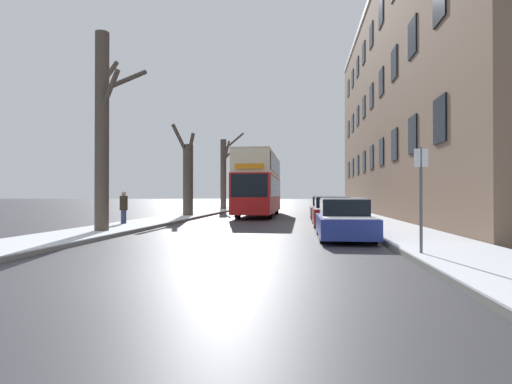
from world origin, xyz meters
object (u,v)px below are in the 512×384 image
(double_decker_bus, at_px, (259,182))
(parked_car_1, at_px, (331,212))
(bare_tree_left_0, at_px, (103,129))
(pedestrian_left_sidewalk, at_px, (124,207))
(bare_tree_left_1, at_px, (188,177))
(parked_car_0, at_px, (344,220))
(parked_car_2, at_px, (325,209))
(street_sign_post, at_px, (421,195))
(bare_tree_left_2, at_px, (224,172))

(double_decker_bus, distance_m, parked_car_1, 10.40)
(bare_tree_left_0, bearing_deg, pedestrian_left_sidewalk, 103.55)
(bare_tree_left_1, height_order, double_decker_bus, bare_tree_left_1)
(parked_car_1, bearing_deg, parked_car_0, -90.00)
(parked_car_1, bearing_deg, parked_car_2, 90.00)
(double_decker_bus, relative_size, pedestrian_left_sidewalk, 6.55)
(parked_car_0, distance_m, parked_car_2, 11.70)
(parked_car_0, height_order, parked_car_1, parked_car_1)
(street_sign_post, bearing_deg, parked_car_0, 107.29)
(parked_car_1, bearing_deg, pedestrian_left_sidewalk, -171.12)
(street_sign_post, bearing_deg, parked_car_1, 97.59)
(street_sign_post, bearing_deg, double_decker_bus, 107.10)
(pedestrian_left_sidewalk, distance_m, street_sign_post, 14.42)
(bare_tree_left_2, height_order, street_sign_post, bare_tree_left_2)
(parked_car_0, bearing_deg, bare_tree_left_0, 176.78)
(bare_tree_left_0, bearing_deg, parked_car_0, -3.22)
(double_decker_bus, xyz_separation_m, parked_car_2, (4.61, -3.32, -1.85))
(bare_tree_left_2, height_order, double_decker_bus, bare_tree_left_2)
(bare_tree_left_1, xyz_separation_m, double_decker_bus, (4.72, 2.45, -0.31))
(double_decker_bus, distance_m, parked_car_0, 15.82)
(bare_tree_left_0, height_order, street_sign_post, bare_tree_left_0)
(bare_tree_left_0, relative_size, parked_car_0, 1.75)
(bare_tree_left_0, xyz_separation_m, parked_car_1, (9.21, 5.37, -3.46))
(bare_tree_left_1, bearing_deg, parked_car_1, -35.62)
(parked_car_1, bearing_deg, bare_tree_left_2, 115.70)
(double_decker_bus, bearing_deg, bare_tree_left_1, -152.55)
(double_decker_bus, bearing_deg, parked_car_2, -35.76)
(parked_car_2, bearing_deg, street_sign_post, -85.14)
(bare_tree_left_0, relative_size, bare_tree_left_2, 0.97)
(double_decker_bus, relative_size, parked_car_0, 2.51)
(street_sign_post, bearing_deg, bare_tree_left_0, 155.07)
(parked_car_2, xyz_separation_m, pedestrian_left_sidewalk, (-10.12, -7.40, 0.27))
(bare_tree_left_1, relative_size, double_decker_bus, 0.56)
(bare_tree_left_2, height_order, parked_car_0, bare_tree_left_2)
(bare_tree_left_2, distance_m, parked_car_2, 16.57)
(parked_car_1, bearing_deg, double_decker_bus, 116.75)
(bare_tree_left_0, relative_size, double_decker_bus, 0.70)
(parked_car_0, xyz_separation_m, parked_car_2, (0.00, 11.70, 0.02))
(street_sign_post, bearing_deg, pedestrian_left_sidewalk, 142.87)
(parked_car_0, bearing_deg, bare_tree_left_2, 110.22)
(parked_car_2, bearing_deg, parked_car_0, -90.00)
(parked_car_0, xyz_separation_m, street_sign_post, (1.37, -4.40, 0.87))
(bare_tree_left_1, xyz_separation_m, bare_tree_left_2, (0.09, 12.51, 1.05))
(double_decker_bus, xyz_separation_m, pedestrian_left_sidewalk, (-5.51, -10.72, -1.58))
(parked_car_0, bearing_deg, pedestrian_left_sidewalk, 156.97)
(pedestrian_left_sidewalk, bearing_deg, double_decker_bus, -24.69)
(parked_car_2, height_order, street_sign_post, street_sign_post)
(bare_tree_left_1, distance_m, pedestrian_left_sidewalk, 8.51)
(bare_tree_left_0, distance_m, bare_tree_left_2, 24.56)
(bare_tree_left_1, bearing_deg, bare_tree_left_0, -89.43)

